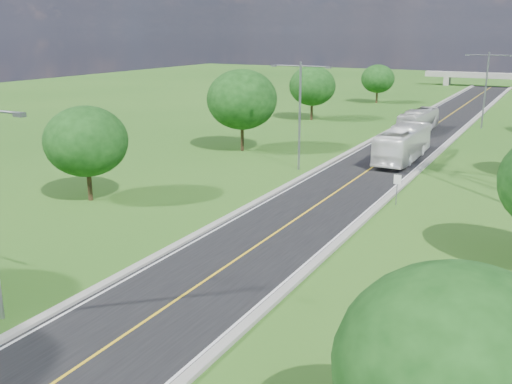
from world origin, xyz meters
TOP-DOWN VIEW (x-y plane):
  - ground at (0.00, 60.00)m, footprint 260.00×260.00m
  - road at (0.00, 66.00)m, footprint 8.00×150.00m
  - curb_left at (-4.25, 66.00)m, footprint 0.50×150.00m
  - curb_right at (4.25, 66.00)m, footprint 0.50×150.00m
  - speed_limit_sign at (5.20, 37.98)m, footprint 0.55×0.09m
  - overpass at (0.00, 140.00)m, footprint 30.00×3.00m
  - streetlight_mid_left at (-6.00, 45.00)m, footprint 5.90×0.25m
  - streetlight_far_right at (6.00, 78.00)m, footprint 5.90×0.25m
  - tree_lb at (-16.00, 28.00)m, footprint 6.30×6.30m
  - tree_lc at (-15.00, 50.00)m, footprint 7.56×7.56m
  - tree_ld at (-17.00, 74.00)m, footprint 6.72×6.72m
  - tree_le at (-14.50, 98.00)m, footprint 5.88×5.88m
  - tree_ra at (14.00, 10.00)m, footprint 6.30×6.30m
  - bus_outbound at (1.67, 53.34)m, footprint 2.89×12.25m
  - bus_inbound at (-0.80, 70.61)m, footprint 3.16×10.50m

SIDE VIEW (x-z plane):
  - ground at x=0.00m, z-range 0.00..0.00m
  - road at x=0.00m, z-range 0.00..0.06m
  - curb_left at x=-4.25m, z-range 0.00..0.22m
  - curb_right at x=4.25m, z-range 0.00..0.22m
  - bus_inbound at x=-0.80m, z-range 0.06..2.95m
  - speed_limit_sign at x=5.20m, z-range 0.40..2.80m
  - bus_outbound at x=1.67m, z-range 0.06..3.47m
  - overpass at x=0.00m, z-range 0.81..4.01m
  - tree_le at x=-14.50m, z-range 0.91..7.75m
  - tree_lb at x=-16.00m, z-range 0.98..8.31m
  - tree_ra at x=14.00m, z-range 0.98..8.31m
  - tree_ld at x=-17.00m, z-range 1.05..8.86m
  - tree_lc at x=-15.00m, z-range 1.18..9.97m
  - streetlight_mid_left at x=-6.00m, z-range 0.94..10.94m
  - streetlight_far_right at x=6.00m, z-range 0.94..10.94m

